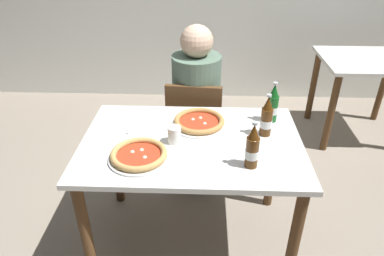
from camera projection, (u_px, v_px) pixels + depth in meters
The scene contains 12 objects.
ground_plane at pixel (192, 237), 2.30m from camera, with size 8.00×8.00×0.00m, color gray.
dining_table_main at pixel (192, 158), 1.98m from camera, with size 1.20×0.80×0.75m.
chair_behind_table at pixel (195, 126), 2.58m from camera, with size 0.43×0.43×0.85m.
diner_seated at pixel (196, 111), 2.57m from camera, with size 0.34×0.34×1.21m.
dining_table_background at pixel (365, 76), 3.12m from camera, with size 0.80×0.70×0.75m.
pizza_margherita_near at pixel (199, 122), 2.05m from camera, with size 0.32×0.32×0.04m.
pizza_marinara_far at pixel (139, 155), 1.76m from camera, with size 0.31×0.31×0.04m.
beer_bottle_left at pixel (267, 118), 1.92m from camera, with size 0.07×0.07×0.25m.
beer_bottle_center at pixel (273, 105), 2.06m from camera, with size 0.07×0.07×0.25m.
beer_bottle_right at pixel (252, 148), 1.67m from camera, with size 0.07×0.07×0.25m.
napkin_with_cutlery at pixel (123, 126), 2.05m from camera, with size 0.21×0.21×0.01m.
paper_cup at pixel (174, 135), 1.88m from camera, with size 0.07×0.07×0.10m, color white.
Camera 1 is at (0.06, -1.61, 1.79)m, focal length 32.94 mm.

